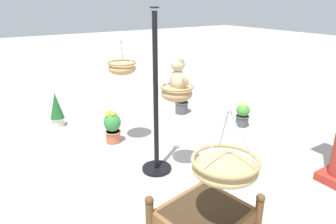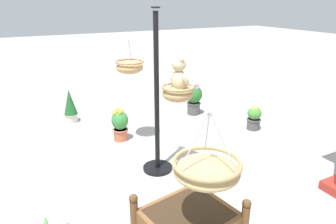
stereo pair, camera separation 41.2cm
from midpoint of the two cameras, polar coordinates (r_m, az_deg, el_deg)
The scene contains 10 objects.
ground_plane at distance 4.48m, azimuth -3.76°, elevation -12.08°, with size 40.00×40.00×0.00m, color #ADAAA3.
display_pole_central at distance 4.33m, azimuth -4.97°, elevation -2.73°, with size 0.44×0.44×2.33m.
hanging_basket_with_teddy at distance 4.15m, azimuth -1.15°, elevation 3.68°, with size 0.45×0.45×0.56m.
teddy_bear at distance 4.11m, azimuth -0.89°, elevation 6.67°, with size 0.34×0.30×0.50m.
hanging_basket_left_high at distance 5.07m, azimuth -10.95°, elevation 8.22°, with size 0.48×0.48×0.56m.
hanging_basket_right_low at distance 2.72m, azimuth 6.36°, elevation -10.35°, with size 0.61×0.61×0.65m.
potted_plant_fern_front at distance 6.48m, azimuth -21.96°, elevation 0.37°, with size 0.28×0.28×0.70m.
potted_plant_flowering_red at distance 6.71m, azimuth 0.84°, elevation 2.66°, with size 0.36×0.36×0.70m.
potted_plant_small_succulent at distance 5.47m, azimuth -12.53°, elevation -2.73°, with size 0.30×0.30×0.59m.
potted_plant_conical_shrub at distance 6.19m, azimuth 12.02°, elevation -0.51°, with size 0.28×0.28×0.48m.
Camera 1 is at (3.22, -2.00, 2.41)m, focal length 32.42 mm.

